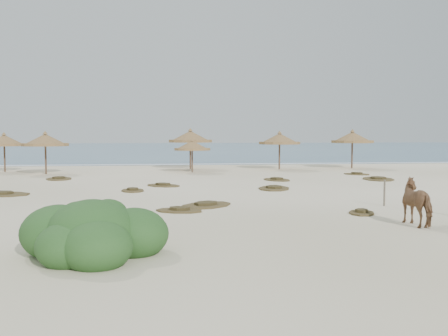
{
  "coord_description": "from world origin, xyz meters",
  "views": [
    {
      "loc": [
        -2.98,
        -19.11,
        2.82
      ],
      "look_at": [
        -0.18,
        5.0,
        1.13
      ],
      "focal_mm": 40.0,
      "sensor_mm": 36.0,
      "label": 1
    }
  ],
  "objects_px": {
    "palapa_0": "(4,141)",
    "palapa_1": "(45,141)",
    "horse": "(420,202)",
    "bush": "(93,235)"
  },
  "relations": [
    {
      "from": "palapa_0",
      "to": "horse",
      "type": "relative_size",
      "value": 2.28
    },
    {
      "from": "palapa_0",
      "to": "horse",
      "type": "height_order",
      "value": "palapa_0"
    },
    {
      "from": "palapa_0",
      "to": "bush",
      "type": "bearing_deg",
      "value": -69.2
    },
    {
      "from": "palapa_0",
      "to": "bush",
      "type": "height_order",
      "value": "palapa_0"
    },
    {
      "from": "horse",
      "to": "bush",
      "type": "height_order",
      "value": "horse"
    },
    {
      "from": "palapa_1",
      "to": "bush",
      "type": "distance_m",
      "value": 25.01
    },
    {
      "from": "palapa_0",
      "to": "palapa_1",
      "type": "height_order",
      "value": "palapa_1"
    },
    {
      "from": "bush",
      "to": "horse",
      "type": "bearing_deg",
      "value": 16.9
    },
    {
      "from": "palapa_0",
      "to": "horse",
      "type": "xyz_separation_m",
      "value": [
        19.43,
        -23.65,
        -1.53
      ]
    },
    {
      "from": "bush",
      "to": "palapa_0",
      "type": "bearing_deg",
      "value": 110.8
    }
  ]
}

